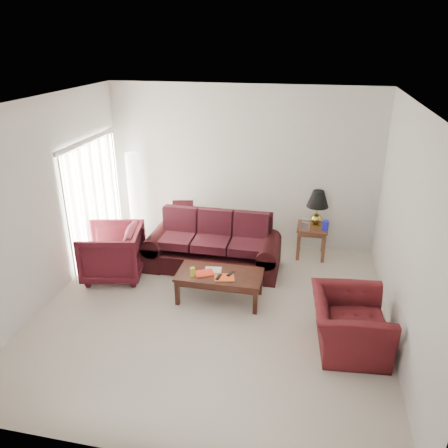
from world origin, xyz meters
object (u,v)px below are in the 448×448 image
(armchair_right, at_px, (349,324))
(coffee_table, at_px, (220,286))
(end_table, at_px, (311,241))
(floor_lamp, at_px, (135,196))
(sofa, at_px, (213,243))
(armchair_left, at_px, (112,252))

(armchair_right, bearing_deg, coffee_table, 63.05)
(end_table, relative_size, floor_lamp, 0.33)
(end_table, bearing_deg, sofa, -153.92)
(sofa, distance_m, armchair_left, 1.69)
(armchair_right, bearing_deg, armchair_left, 68.81)
(end_table, xyz_separation_m, armchair_right, (0.54, -2.52, 0.06))
(armchair_left, xyz_separation_m, coffee_table, (1.90, -0.33, -0.21))
(floor_lamp, bearing_deg, end_table, -1.33)
(sofa, height_order, armchair_left, sofa)
(armchair_right, bearing_deg, floor_lamp, 51.53)
(armchair_right, bearing_deg, end_table, 6.84)
(floor_lamp, distance_m, coffee_table, 2.87)
(floor_lamp, distance_m, armchair_left, 1.60)
(armchair_left, distance_m, coffee_table, 1.94)
(floor_lamp, xyz_separation_m, armchair_left, (0.20, -1.52, -0.44))
(armchair_right, bearing_deg, sofa, 47.04)
(end_table, bearing_deg, coffee_table, -126.89)
(end_table, xyz_separation_m, armchair_left, (-3.23, -1.44, 0.14))
(sofa, bearing_deg, coffee_table, -71.03)
(sofa, bearing_deg, end_table, 25.92)
(floor_lamp, distance_m, armchair_right, 4.77)
(floor_lamp, height_order, coffee_table, floor_lamp)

